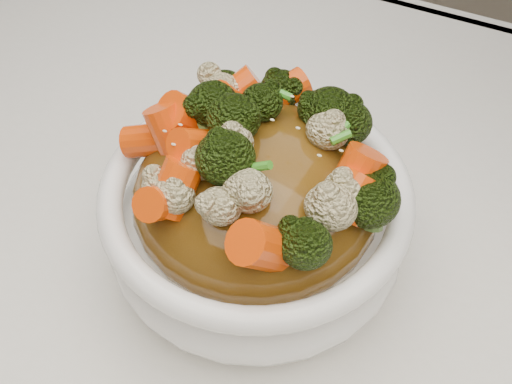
% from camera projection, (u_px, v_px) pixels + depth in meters
% --- Properties ---
extents(tablecloth, '(1.20, 0.80, 0.04)m').
position_uv_depth(tablecloth, '(256.00, 289.00, 0.45)').
color(tablecloth, white).
rests_on(tablecloth, dining_table).
extents(bowl, '(0.27, 0.27, 0.08)m').
position_uv_depth(bowl, '(256.00, 221.00, 0.42)').
color(bowl, white).
rests_on(bowl, tablecloth).
extents(sauce_base, '(0.22, 0.22, 0.09)m').
position_uv_depth(sauce_base, '(256.00, 195.00, 0.40)').
color(sauce_base, '#54350E').
rests_on(sauce_base, bowl).
extents(carrots, '(0.22, 0.22, 0.05)m').
position_uv_depth(carrots, '(256.00, 129.00, 0.35)').
color(carrots, '#ED4707').
rests_on(carrots, sauce_base).
extents(broccoli, '(0.22, 0.22, 0.04)m').
position_uv_depth(broccoli, '(256.00, 130.00, 0.35)').
color(broccoli, black).
rests_on(broccoli, sauce_base).
extents(cauliflower, '(0.22, 0.22, 0.03)m').
position_uv_depth(cauliflower, '(256.00, 133.00, 0.35)').
color(cauliflower, beige).
rests_on(cauliflower, sauce_base).
extents(scallions, '(0.16, 0.16, 0.02)m').
position_uv_depth(scallions, '(256.00, 128.00, 0.35)').
color(scallions, '#378F21').
rests_on(scallions, sauce_base).
extents(sesame_seeds, '(0.19, 0.19, 0.01)m').
position_uv_depth(sesame_seeds, '(256.00, 128.00, 0.35)').
color(sesame_seeds, beige).
rests_on(sesame_seeds, sauce_base).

